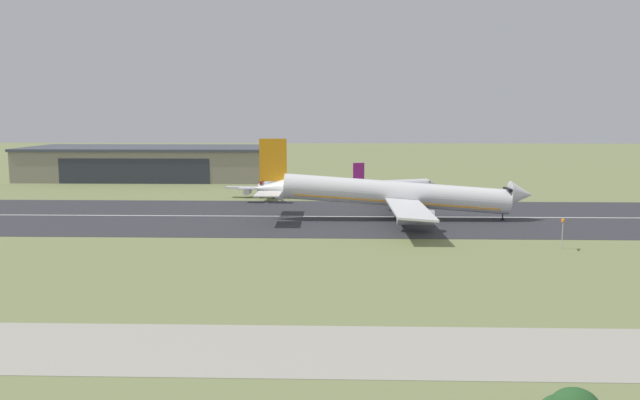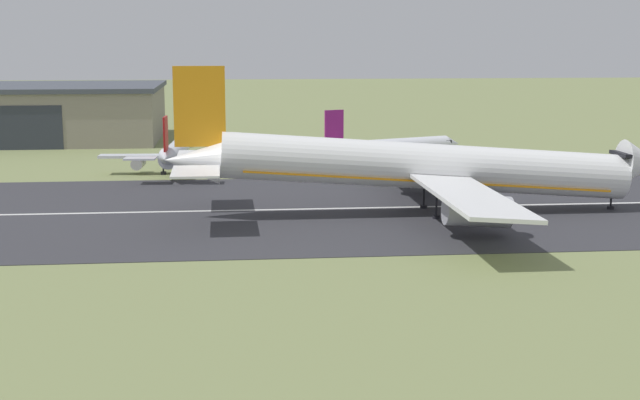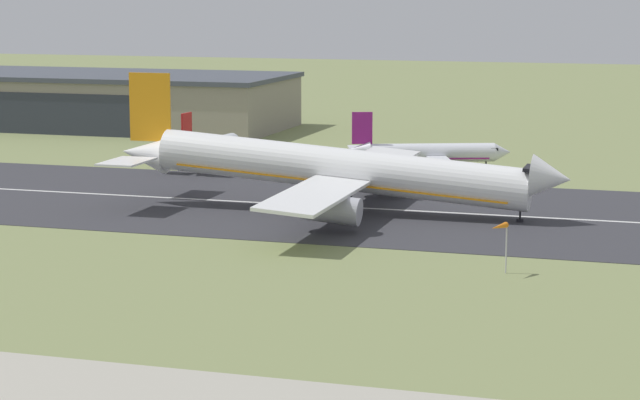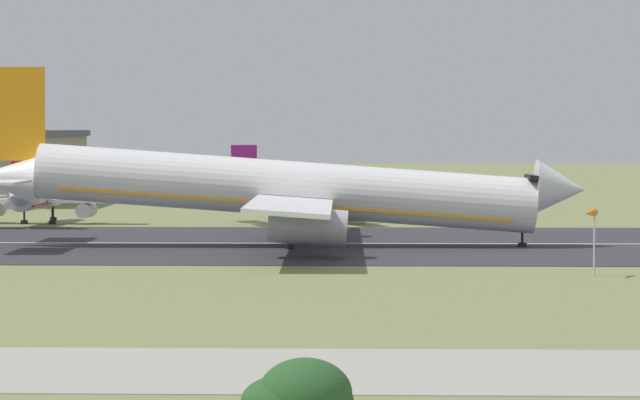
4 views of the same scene
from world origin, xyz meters
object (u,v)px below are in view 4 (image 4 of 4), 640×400
(airplane_parked_west, at_px, (328,198))
(shrub_clump, at_px, (301,397))
(airplane_landing, at_px, (282,190))
(windsock_pole, at_px, (590,216))
(airplane_parked_east, at_px, (38,198))

(airplane_parked_west, xyz_separation_m, shrub_clump, (1.84, -125.05, -1.64))
(airplane_landing, height_order, windsock_pole, airplane_landing)
(airplane_parked_east, height_order, windsock_pole, airplane_parked_east)
(airplane_parked_west, height_order, shrub_clump, airplane_parked_west)
(shrub_clump, bearing_deg, windsock_pole, 71.36)
(airplane_landing, xyz_separation_m, windsock_pole, (24.81, -28.64, -0.74))
(airplane_parked_east, distance_m, windsock_pole, 82.79)
(airplane_parked_east, relative_size, shrub_clump, 5.25)
(airplane_parked_west, xyz_separation_m, airplane_parked_east, (-33.92, -5.51, 0.26))
(airplane_landing, distance_m, airplane_parked_west, 38.70)
(airplane_parked_west, relative_size, airplane_parked_east, 1.14)
(airplane_parked_west, height_order, airplane_parked_east, airplane_parked_east)
(airplane_landing, bearing_deg, windsock_pole, -49.10)
(shrub_clump, height_order, windsock_pole, windsock_pole)
(shrub_clump, bearing_deg, airplane_parked_east, 106.66)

